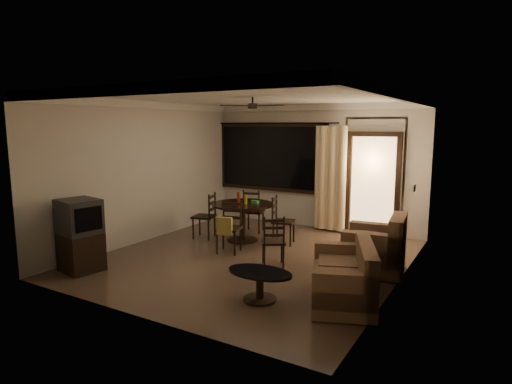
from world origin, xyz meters
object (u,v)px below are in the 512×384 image
Objects in this scene: coffee_table at (260,281)px; dining_chair_south at (229,236)px; dining_table at (243,211)px; armchair at (378,249)px; dining_chair_west at (205,224)px; dining_chair_north at (253,219)px; sofa at (347,278)px; dining_chair_east at (283,230)px; tv_cabinet at (80,235)px; side_chair at (273,251)px.

dining_chair_south is at bearing 134.50° from coffee_table.
armchair is at bearing -10.19° from dining_table.
dining_chair_west is 3.44m from coffee_table.
dining_chair_north is 0.58× the size of sofa.
dining_chair_east reaches higher than coffee_table.
armchair is (0.06, 1.35, 0.07)m from sofa.
side_chair is at bearing 44.47° from tv_cabinet.
dining_table is 0.91m from dining_chair_south.
dining_chair_west is at bearing 139.46° from coffee_table.
dining_chair_west is 2.28m from side_chair.
tv_cabinet is (-1.09, -3.62, 0.30)m from dining_chair_north.
dining_table reaches higher than coffee_table.
dining_chair_west is at bearing -165.36° from dining_table.
dining_table is 2.92m from armchair.
dining_table reaches higher than sofa.
dining_chair_south reaches higher than sofa.
dining_chair_east is (0.81, 0.21, -0.33)m from dining_table.
dining_chair_west is at bearing 134.10° from sofa.
dining_chair_east is at bearing -102.47° from side_chair.
armchair is at bearing 142.84° from dining_chair_north.
dining_chair_east is at bearing 65.84° from tv_cabinet.
coffee_table is at bearing -171.25° from sofa.
dining_chair_east is at bearing 45.70° from dining_chair_south.
dining_chair_west is at bearing -55.54° from side_chair.
tv_cabinet is 1.26× the size of coffee_table.
dining_chair_west is at bearing 90.00° from dining_chair_east.
sofa is at bearing 23.81° from tv_cabinet.
tv_cabinet is (-2.10, -3.06, 0.30)m from dining_chair_east.
armchair is 1.69m from side_chair.
dining_chair_north is 3.99m from sofa.
dining_chair_south is 1.00× the size of dining_chair_north.
dining_table is 1.73m from side_chair.
armchair is (3.06, -1.27, 0.10)m from dining_chair_north.
tv_cabinet is 0.71× the size of sofa.
dining_chair_north is at bearing 90.00° from dining_chair_south.
dining_chair_east is 1.03× the size of coffee_table.
side_chair is (-1.58, -0.59, -0.12)m from armchair.
tv_cabinet is 3.14m from side_chair.
dining_chair_west is 1.00× the size of dining_chair_north.
dining_chair_west is 1.00× the size of dining_chair_south.
armchair is (2.06, -0.72, 0.10)m from dining_chair_east.
dining_chair_south is 1.11m from side_chair.
tv_cabinet is at bearing -157.95° from armchair.
dining_chair_north is (0.61, 0.97, 0.00)m from dining_chair_west.
dining_table is 1.30× the size of dining_chair_west.
dining_table is at bearing -73.10° from side_chair.
sofa is (2.00, -2.08, 0.03)m from dining_chair_east.
tv_cabinet reaches higher than side_chair.
dining_chair_north is 0.81× the size of tv_cabinet.
sofa reaches higher than coffee_table.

